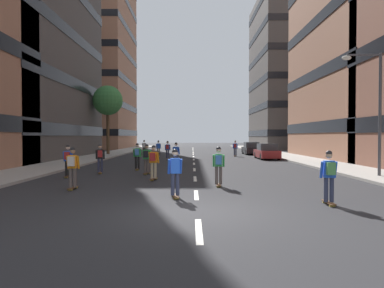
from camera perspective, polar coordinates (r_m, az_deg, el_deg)
The scene contains 24 objects.
ground_plane at distance 37.14m, azimuth 0.01°, elevation -2.17°, with size 161.55×161.55×0.00m, color #28282B.
sidewalk_left at distance 41.72m, azimuth -14.15°, elevation -1.73°, with size 3.66×74.04×0.14m, color #9E9991.
sidewalk_right at distance 41.80m, azimuth 14.11°, elevation -1.73°, with size 3.66×74.04×0.14m, color #9E9991.
lane_markings at distance 38.22m, azimuth 0.01°, elevation -2.07°, with size 0.16×62.20×0.01m.
building_left_far at distance 69.69m, azimuth -18.03°, elevation 13.28°, with size 17.86×18.88×33.41m.
building_right_far at distance 69.26m, azimuth 17.80°, elevation 11.00°, with size 17.86×18.61×27.82m.
parked_car_near at distance 34.64m, azimuth 11.96°, elevation -1.29°, with size 1.82×4.40×1.52m.
parked_car_mid at distance 43.35m, azimuth 9.48°, elevation -0.77°, with size 1.82×4.40×1.52m.
street_tree_near at distance 42.67m, azimuth -13.93°, elevation 6.91°, with size 3.52×3.52×8.13m.
streetlamp_right at distance 20.84m, azimuth 27.42°, elevation 6.37°, with size 2.13×0.30×6.50m.
skater_0 at distance 21.41m, azimuth -15.12°, elevation -2.03°, with size 0.57×0.92×1.78m.
skater_1 at distance 17.72m, azimuth -6.59°, elevation -2.68°, with size 0.56×0.92×1.78m.
skater_2 at distance 23.17m, azimuth -9.25°, elevation -1.76°, with size 0.55×0.91×1.78m.
skater_3 at distance 12.13m, azimuth 21.41°, elevation -4.59°, with size 0.54×0.91×1.78m.
skater_4 at distance 38.44m, azimuth -5.78°, elevation -0.59°, with size 0.56×0.92×1.78m.
skater_5 at distance 19.90m, azimuth -20.00°, elevation -2.32°, with size 0.54×0.91×1.78m.
skater_6 at distance 33.90m, azimuth -4.28°, elevation -0.79°, with size 0.54×0.91×1.78m.
skater_7 at distance 12.59m, azimuth -3.04°, elevation -4.43°, with size 0.56×0.92×1.78m.
skater_8 at distance 26.19m, azimuth -2.88°, elevation -1.46°, with size 0.57×0.92×1.78m.
skater_9 at distance 15.35m, azimuth -19.31°, elevation -3.36°, with size 0.53×0.90×1.78m.
skater_10 at distance 15.47m, azimuth 4.16°, elevation -3.25°, with size 0.55×0.91×1.78m.
skater_11 at distance 42.16m, azimuth -8.11°, elevation -0.43°, with size 0.56×0.92×1.78m.
skater_12 at distance 20.53m, azimuth -7.70°, elevation -2.14°, with size 0.56×0.92×1.78m.
skater_13 at distance 38.71m, azimuth 6.88°, elevation -0.53°, with size 0.57×0.92×1.78m.
Camera 1 is at (-0.16, -10.15, 2.24)m, focal length 32.41 mm.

